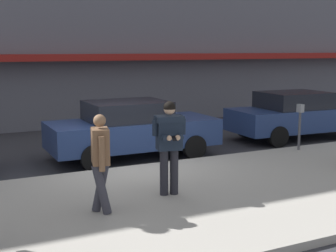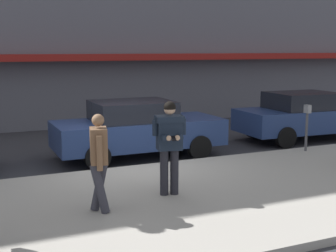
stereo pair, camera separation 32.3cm
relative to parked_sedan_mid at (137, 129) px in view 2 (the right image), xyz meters
The scene contains 8 objects.
ground_plane 1.49m from the parked_sedan_mid, 117.90° to the right, with size 80.00×80.00×0.00m, color #333338.
sidewalk 4.05m from the parked_sedan_mid, 84.13° to the right, with size 32.00×5.30×0.14m, color #A8A399.
curb_paint_line 1.39m from the parked_sedan_mid, 69.09° to the right, with size 28.00×0.12×0.01m, color silver.
parked_sedan_mid is the anchor object (origin of this frame).
parked_sedan_far 5.80m from the parked_sedan_mid, ahead, with size 4.57×2.06×1.54m.
man_texting_on_phone 3.85m from the parked_sedan_mid, 101.13° to the right, with size 0.64×0.63×1.81m.
pedestrian_dark_coat 4.69m from the parked_sedan_mid, 118.22° to the right, with size 0.39×0.59×1.70m.
parking_meter 4.60m from the parked_sedan_mid, 21.92° to the right, with size 0.12×0.18×1.27m.
Camera 2 is at (-3.68, -10.51, 2.90)m, focal length 50.00 mm.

